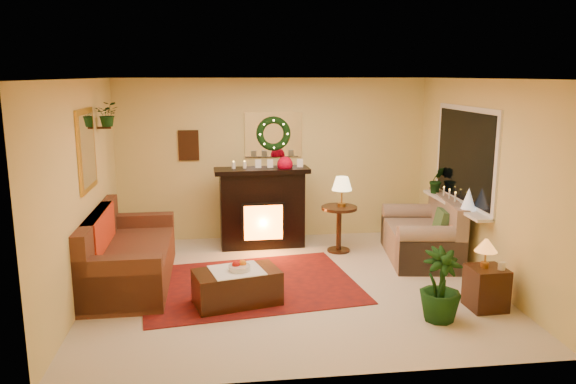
{
  "coord_description": "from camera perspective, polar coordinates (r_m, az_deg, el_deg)",
  "views": [
    {
      "loc": [
        -0.9,
        -6.74,
        2.65
      ],
      "look_at": [
        0.0,
        0.35,
        1.15
      ],
      "focal_mm": 35.0,
      "sensor_mm": 36.0,
      "label": 1
    }
  ],
  "objects": [
    {
      "name": "window_sill",
      "position": [
        8.19,
        16.58,
        -1.2
      ],
      "size": [
        0.22,
        1.86,
        0.04
      ],
      "primitive_type": "cube",
      "color": "white",
      "rests_on": "wall_right"
    },
    {
      "name": "loveseat",
      "position": [
        8.42,
        13.34,
        -3.82
      ],
      "size": [
        1.12,
        1.68,
        0.91
      ],
      "primitive_type": "cube",
      "rotation": [
        0.0,
        0.0,
        -0.14
      ],
      "color": "gray",
      "rests_on": "floor"
    },
    {
      "name": "floor_palm",
      "position": [
        6.38,
        15.25,
        -8.74
      ],
      "size": [
        1.68,
        1.68,
        2.42
      ],
      "primitive_type": "imported",
      "rotation": [
        0.0,
        0.0,
        0.29
      ],
      "color": "#17471F",
      "rests_on": "floor"
    },
    {
      "name": "window_frame",
      "position": [
        8.11,
        17.55,
        3.51
      ],
      "size": [
        0.03,
        1.86,
        1.36
      ],
      "primitive_type": "cube",
      "color": "white",
      "rests_on": "wall_right"
    },
    {
      "name": "fruit_bowl",
      "position": [
        6.6,
        -4.96,
        -7.67
      ],
      "size": [
        0.26,
        0.26,
        0.06
      ],
      "primitive_type": "cylinder",
      "color": "silver",
      "rests_on": "coffee_table"
    },
    {
      "name": "sofa",
      "position": [
        7.53,
        -15.69,
        -5.75
      ],
      "size": [
        0.99,
        2.21,
        0.95
      ],
      "primitive_type": "cube",
      "rotation": [
        0.0,
        0.0,
        0.01
      ],
      "color": "brown",
      "rests_on": "floor"
    },
    {
      "name": "wall_right",
      "position": [
        7.67,
        19.23,
        1.05
      ],
      "size": [
        4.5,
        4.5,
        0.0
      ],
      "primitive_type": "plane",
      "color": "#EFD88C",
      "rests_on": "ground"
    },
    {
      "name": "coffee_table",
      "position": [
        6.69,
        -5.21,
        -9.58
      ],
      "size": [
        1.08,
        0.75,
        0.41
      ],
      "primitive_type": "cube",
      "rotation": [
        0.0,
        0.0,
        0.24
      ],
      "color": "#312015",
      "rests_on": "floor"
    },
    {
      "name": "mantel_candle_b",
      "position": [
        8.59,
        -4.43,
        2.5
      ],
      "size": [
        0.06,
        0.06,
        0.18
      ],
      "primitive_type": "cylinder",
      "color": "white",
      "rests_on": "fireplace"
    },
    {
      "name": "mantel_mirror",
      "position": [
        9.06,
        -1.5,
        5.83
      ],
      "size": [
        0.92,
        0.02,
        0.72
      ],
      "primitive_type": "cube",
      "color": "white",
      "rests_on": "wall_back"
    },
    {
      "name": "lamp_tiffany",
      "position": [
        6.77,
        19.48,
        -5.19
      ],
      "size": [
        0.26,
        0.26,
        0.37
      ],
      "primitive_type": "cone",
      "color": "orange",
      "rests_on": "end_table_square"
    },
    {
      "name": "area_rug",
      "position": [
        7.32,
        -3.93,
        -9.36
      ],
      "size": [
        2.93,
        2.36,
        0.01
      ],
      "primitive_type": "cube",
      "rotation": [
        0.0,
        0.0,
        0.14
      ],
      "color": "#610F03",
      "rests_on": "floor"
    },
    {
      "name": "ceiling",
      "position": [
        6.8,
        0.38,
        11.44
      ],
      "size": [
        5.0,
        5.0,
        0.0
      ],
      "primitive_type": "plane",
      "color": "white",
      "rests_on": "ground"
    },
    {
      "name": "sill_plant",
      "position": [
        8.74,
        14.89,
        1.13
      ],
      "size": [
        0.29,
        0.23,
        0.52
      ],
      "primitive_type": "imported",
      "color": "#123615",
      "rests_on": "window_sill"
    },
    {
      "name": "end_table_square",
      "position": [
        6.91,
        19.5,
        -9.0
      ],
      "size": [
        0.42,
        0.42,
        0.49
      ],
      "primitive_type": "cube",
      "rotation": [
        0.0,
        0.0,
        0.05
      ],
      "color": "#502E13",
      "rests_on": "floor"
    },
    {
      "name": "red_throw",
      "position": [
        7.67,
        -15.64,
        -5.22
      ],
      "size": [
        0.8,
        1.31,
        0.02
      ],
      "primitive_type": "cube",
      "color": "red",
      "rests_on": "sofa"
    },
    {
      "name": "hanging_plant",
      "position": [
        7.95,
        -17.76,
        6.39
      ],
      "size": [
        0.33,
        0.28,
        0.36
      ],
      "primitive_type": "imported",
      "color": "#194719",
      "rests_on": "wall_left"
    },
    {
      "name": "wall_left",
      "position": [
        7.06,
        -20.2,
        0.09
      ],
      "size": [
        4.5,
        4.5,
        0.0
      ],
      "primitive_type": "plane",
      "color": "#EFD88C",
      "rests_on": "ground"
    },
    {
      "name": "wreath",
      "position": [
        9.02,
        -1.48,
        5.93
      ],
      "size": [
        0.55,
        0.11,
        0.55
      ],
      "primitive_type": "torus",
      "rotation": [
        1.57,
        0.0,
        0.0
      ],
      "color": "#194719",
      "rests_on": "wall_back"
    },
    {
      "name": "side_table_round",
      "position": [
        8.57,
        5.18,
        -3.93
      ],
      "size": [
        0.62,
        0.62,
        0.7
      ],
      "primitive_type": "cylinder",
      "rotation": [
        0.0,
        0.0,
        -0.17
      ],
      "color": "black",
      "rests_on": "floor"
    },
    {
      "name": "wall_back",
      "position": [
        9.13,
        -1.5,
        3.35
      ],
      "size": [
        5.0,
        5.0,
        0.0
      ],
      "primitive_type": "plane",
      "color": "#EFD88C",
      "rests_on": "ground"
    },
    {
      "name": "wall_art",
      "position": [
        9.05,
        -10.06,
        4.69
      ],
      "size": [
        0.32,
        0.03,
        0.48
      ],
      "primitive_type": "cube",
      "color": "#381E11",
      "rests_on": "wall_back"
    },
    {
      "name": "wall_front",
      "position": [
        4.77,
        3.94,
        -4.6
      ],
      "size": [
        5.0,
        5.0,
        0.0
      ],
      "primitive_type": "plane",
      "color": "#EFD88C",
      "rests_on": "ground"
    },
    {
      "name": "mantel_candle_a",
      "position": [
        8.56,
        -5.54,
        2.46
      ],
      "size": [
        0.06,
        0.06,
        0.18
      ],
      "primitive_type": "cylinder",
      "color": "beige",
      "rests_on": "fireplace"
    },
    {
      "name": "fireplace",
      "position": [
        8.74,
        -2.65,
        -2.06
      ],
      "size": [
        1.3,
        0.46,
        1.18
      ],
      "primitive_type": "cube",
      "rotation": [
        0.0,
        0.0,
        0.04
      ],
      "color": "#322013",
      "rests_on": "floor"
    },
    {
      "name": "poinsettia",
      "position": [
        8.61,
        -0.31,
        2.83
      ],
      "size": [
        0.24,
        0.24,
        0.24
      ],
      "primitive_type": "sphere",
      "color": "#BD001E",
      "rests_on": "fireplace"
    },
    {
      "name": "window_glass",
      "position": [
        8.1,
        17.45,
        3.51
      ],
      "size": [
        0.02,
        1.7,
        1.22
      ],
      "primitive_type": "cube",
      "color": "black",
      "rests_on": "wall_right"
    },
    {
      "name": "gold_mirror",
      "position": [
        7.27,
        -19.78,
        4.05
      ],
      "size": [
        0.03,
        0.84,
        1.0
      ],
      "primitive_type": "cube",
      "color": "gold",
      "rests_on": "wall_left"
    },
    {
      "name": "lamp_cream",
      "position": [
        8.45,
        5.48,
        -0.29
      ],
      "size": [
        0.3,
        0.3,
        0.46
      ],
      "primitive_type": "cone",
      "color": "#FDE495",
      "rests_on": "side_table_round"
    },
    {
      "name": "mini_tree",
      "position": [
        7.77,
        17.87,
        -0.69
      ],
      "size": [
        0.2,
        0.2,
        0.3
      ],
      "primitive_type": "cone",
      "color": "white",
      "rests_on": "window_sill"
    },
    {
      "name": "floor",
      "position": [
        7.3,
        0.35,
        -9.44
      ],
      "size": [
        5.0,
        5.0,
        0.0
      ],
      "primitive_type": "plane",
      "color": "beige",
      "rests_on": "ground"
    }
  ]
}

